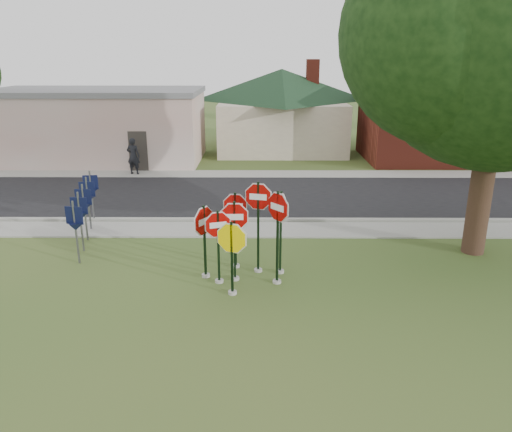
{
  "coord_description": "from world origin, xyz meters",
  "views": [
    {
      "loc": [
        0.54,
        -11.64,
        6.17
      ],
      "look_at": [
        0.45,
        2.0,
        1.71
      ],
      "focal_mm": 35.0,
      "sensor_mm": 36.0,
      "label": 1
    }
  ],
  "objects_px": {
    "stop_sign_center": "(234,230)",
    "stop_sign_yellow": "(232,249)",
    "pedestrian": "(133,156)",
    "oak_tree": "(505,23)",
    "stop_sign_left": "(218,238)"
  },
  "relations": [
    {
      "from": "oak_tree",
      "to": "stop_sign_left",
      "type": "bearing_deg",
      "value": -163.93
    },
    {
      "from": "stop_sign_center",
      "to": "stop_sign_left",
      "type": "height_order",
      "value": "stop_sign_center"
    },
    {
      "from": "stop_sign_center",
      "to": "pedestrian",
      "type": "xyz_separation_m",
      "value": [
        -5.94,
        12.86,
        -0.49
      ]
    },
    {
      "from": "stop_sign_yellow",
      "to": "pedestrian",
      "type": "bearing_deg",
      "value": 113.27
    },
    {
      "from": "stop_sign_center",
      "to": "stop_sign_left",
      "type": "relative_size",
      "value": 1.09
    },
    {
      "from": "stop_sign_left",
      "to": "oak_tree",
      "type": "height_order",
      "value": "oak_tree"
    },
    {
      "from": "oak_tree",
      "to": "pedestrian",
      "type": "relative_size",
      "value": 6.28
    },
    {
      "from": "stop_sign_yellow",
      "to": "pedestrian",
      "type": "distance_m",
      "value": 14.97
    },
    {
      "from": "stop_sign_center",
      "to": "oak_tree",
      "type": "xyz_separation_m",
      "value": [
        7.64,
        2.15,
        5.46
      ]
    },
    {
      "from": "stop_sign_center",
      "to": "stop_sign_yellow",
      "type": "xyz_separation_m",
      "value": [
        -0.03,
        -0.88,
        -0.21
      ]
    },
    {
      "from": "stop_sign_left",
      "to": "pedestrian",
      "type": "distance_m",
      "value": 14.15
    },
    {
      "from": "stop_sign_center",
      "to": "oak_tree",
      "type": "relative_size",
      "value": 0.2
    },
    {
      "from": "stop_sign_center",
      "to": "pedestrian",
      "type": "bearing_deg",
      "value": 114.79
    },
    {
      "from": "stop_sign_center",
      "to": "oak_tree",
      "type": "height_order",
      "value": "oak_tree"
    },
    {
      "from": "stop_sign_yellow",
      "to": "oak_tree",
      "type": "xyz_separation_m",
      "value": [
        7.67,
        3.04,
        5.68
      ]
    }
  ]
}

